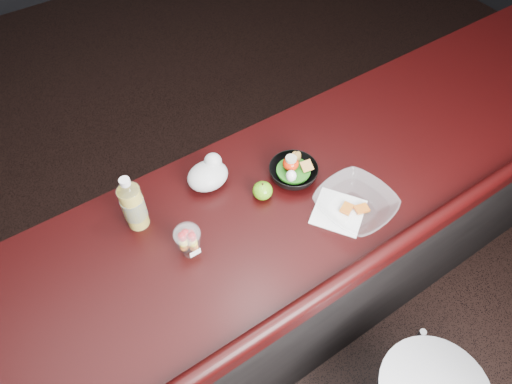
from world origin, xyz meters
TOP-DOWN VIEW (x-y plane):
  - ground at (0.00, 0.00)m, footprint 8.00×8.00m
  - room_shell at (0.00, 0.00)m, footprint 8.00×8.00m
  - counter at (0.00, 0.30)m, footprint 4.06×0.71m
  - lemonade_bottle at (-0.33, 0.48)m, footprint 0.07×0.07m
  - fruit_cup at (-0.24, 0.29)m, footprint 0.08×0.08m
  - green_apple at (0.07, 0.34)m, footprint 0.07×0.07m
  - plastic_bag at (-0.05, 0.50)m, footprint 0.15×0.12m
  - snack_bowl at (0.20, 0.35)m, footprint 0.20×0.20m
  - takeout_bowl at (0.29, 0.13)m, footprint 0.28×0.28m
  - paper_napkin at (0.24, 0.15)m, footprint 0.22×0.22m

SIDE VIEW (x-z plane):
  - ground at x=0.00m, z-range 0.00..0.00m
  - counter at x=0.00m, z-range 0.00..1.02m
  - paper_napkin at x=0.24m, z-range 1.02..1.02m
  - takeout_bowl at x=0.29m, z-range 1.02..1.08m
  - green_apple at x=0.07m, z-range 1.02..1.09m
  - snack_bowl at x=0.20m, z-range 1.00..1.10m
  - plastic_bag at x=-0.05m, z-range 1.01..1.12m
  - fruit_cup at x=-0.24m, z-range 1.02..1.14m
  - lemonade_bottle at x=-0.33m, z-range 1.00..1.22m
  - room_shell at x=0.00m, z-range -2.17..5.83m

